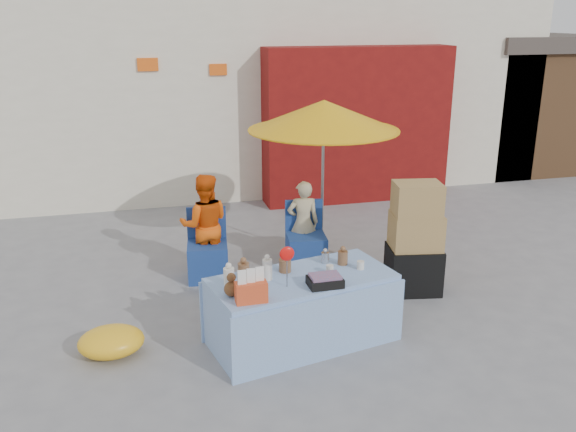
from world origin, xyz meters
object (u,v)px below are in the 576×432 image
object	(u,v)px
chair_right	(306,249)
chair_left	(208,258)
vendor_beige	(303,223)
box_stack	(415,242)
market_table	(301,309)
umbrella	(324,116)
vendor_orange	(205,225)

from	to	relation	value
chair_right	chair_left	bearing A→B (deg)	-172.74
chair_right	vendor_beige	xyz separation A→B (m)	(-0.00, 0.13, 0.30)
chair_right	vendor_beige	distance (m)	0.33
vendor_beige	box_stack	bearing A→B (deg)	139.92
vendor_beige	market_table	bearing A→B (deg)	80.92
vendor_beige	umbrella	xyz separation A→B (m)	(0.30, 0.15, 1.33)
chair_right	vendor_orange	size ratio (longest dim) A/B	0.66
vendor_orange	umbrella	size ratio (longest dim) A/B	0.61
vendor_orange	box_stack	world-z (taller)	box_stack
vendor_orange	umbrella	distance (m)	2.00
chair_right	umbrella	world-z (taller)	umbrella
box_stack	market_table	bearing A→B (deg)	-153.13
chair_left	chair_right	bearing A→B (deg)	7.26
chair_right	vendor_beige	size ratio (longest dim) A/B	0.76
box_stack	chair_right	bearing A→B (deg)	136.30
vendor_orange	chair_left	bearing A→B (deg)	98.11
chair_right	vendor_beige	bearing A→B (deg)	98.11
market_table	umbrella	distance (m)	2.71
chair_left	box_stack	xyz separation A→B (m)	(2.27, -0.97, 0.35)
vendor_orange	umbrella	xyz separation A→B (m)	(1.55, 0.15, 1.25)
vendor_orange	vendor_beige	size ratio (longest dim) A/B	1.15
market_table	vendor_beige	size ratio (longest dim) A/B	1.74
market_table	chair_left	bearing A→B (deg)	99.33
chair_right	vendor_beige	world-z (taller)	vendor_beige
chair_right	vendor_orange	distance (m)	1.32
market_table	chair_right	size ratio (longest dim) A/B	2.29
market_table	vendor_orange	size ratio (longest dim) A/B	1.51
chair_left	chair_right	distance (m)	1.25
chair_right	box_stack	world-z (taller)	box_stack
chair_left	market_table	bearing A→B (deg)	-61.50
chair_left	vendor_orange	size ratio (longest dim) A/B	0.66
vendor_orange	umbrella	bearing A→B (deg)	-167.21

